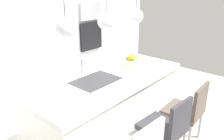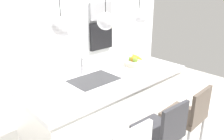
% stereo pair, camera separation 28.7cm
% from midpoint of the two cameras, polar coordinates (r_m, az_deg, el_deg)
% --- Properties ---
extents(floor, '(6.60, 6.60, 0.00)m').
position_cam_midpoint_polar(floor, '(3.25, -3.83, -16.13)').
color(floor, '#BCB7AD').
rests_on(floor, ground).
extents(back_wall, '(6.00, 0.10, 2.60)m').
position_cam_midpoint_polar(back_wall, '(4.02, -21.53, 9.95)').
color(back_wall, white).
rests_on(back_wall, ground).
extents(kitchen_island, '(2.10, 0.96, 0.88)m').
position_cam_midpoint_polar(kitchen_island, '(3.01, -4.03, -9.32)').
color(kitchen_island, white).
rests_on(kitchen_island, ground).
extents(sink_basin, '(0.56, 0.40, 0.02)m').
position_cam_midpoint_polar(sink_basin, '(2.70, -7.16, -2.78)').
color(sink_basin, '#2D2D30').
rests_on(sink_basin, kitchen_island).
extents(faucet, '(0.02, 0.17, 0.22)m').
position_cam_midpoint_polar(faucet, '(2.80, -10.22, 1.16)').
color(faucet, silver).
rests_on(faucet, kitchen_island).
extents(fruit_bowl, '(0.29, 0.29, 0.15)m').
position_cam_midpoint_polar(fruit_bowl, '(3.22, 2.34, 2.21)').
color(fruit_bowl, beige).
rests_on(fruit_bowl, kitchen_island).
extents(microwave, '(0.54, 0.08, 0.34)m').
position_cam_midpoint_polar(microwave, '(4.64, -7.41, 14.53)').
color(microwave, '#9E9EA3').
rests_on(microwave, back_wall).
extents(oven, '(0.56, 0.08, 0.56)m').
position_cam_midpoint_polar(oven, '(4.72, -7.13, 8.49)').
color(oven, black).
rests_on(oven, back_wall).
extents(chair_middle, '(0.44, 0.48, 0.86)m').
position_cam_midpoint_polar(chair_middle, '(2.57, 10.51, -14.04)').
color(chair_middle, '#333338').
rests_on(chair_middle, ground).
extents(chair_far, '(0.46, 0.46, 0.84)m').
position_cam_midpoint_polar(chair_far, '(3.00, 15.99, -9.63)').
color(chair_far, brown).
rests_on(chair_far, ground).
extents(pendant_light_left, '(0.20, 0.20, 0.80)m').
position_cam_midpoint_polar(pendant_light_left, '(2.28, -15.21, 10.21)').
color(pendant_light_left, silver).
extents(pendant_light_center, '(0.20, 0.20, 0.80)m').
position_cam_midpoint_polar(pendant_light_center, '(2.64, -4.64, 12.18)').
color(pendant_light_center, silver).
extents(pendant_light_right, '(0.20, 0.20, 0.80)m').
position_cam_midpoint_polar(pendant_light_right, '(3.07, 3.29, 13.37)').
color(pendant_light_right, silver).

